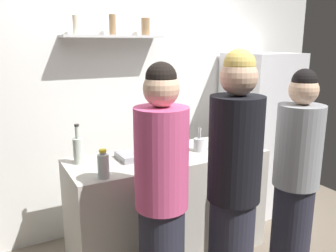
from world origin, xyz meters
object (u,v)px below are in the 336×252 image
refrigerator (258,133)px  baking_pan (139,155)px  wine_bottle_pale_glass (78,149)px  water_bottle_plastic (103,165)px  utensil_holder (199,144)px  person_blonde (233,190)px  person_grey_hoodie (295,180)px  wine_bottle_green_glass (180,143)px  wine_bottle_dark_glass (225,125)px  person_pink_top (162,199)px  wine_bottle_amber_glass (232,140)px

refrigerator → baking_pan: 1.56m
wine_bottle_pale_glass → water_bottle_plastic: wine_bottle_pale_glass is taller
utensil_holder → person_blonde: size_ratio=0.12×
person_grey_hoodie → refrigerator: bearing=-86.6°
wine_bottle_pale_glass → wine_bottle_green_glass: bearing=-15.9°
refrigerator → person_grey_hoodie: size_ratio=1.04×
wine_bottle_green_glass → water_bottle_plastic: 0.72m
wine_bottle_dark_glass → person_grey_hoodie: 1.03m
water_bottle_plastic → person_grey_hoodie: person_grey_hoodie is taller
person_grey_hoodie → water_bottle_plastic: bearing=11.9°
wine_bottle_dark_glass → person_pink_top: size_ratio=0.18×
wine_bottle_green_glass → baking_pan: bearing=156.5°
refrigerator → person_pink_top: (-1.68, -0.96, -0.00)m
wine_bottle_amber_glass → wine_bottle_pale_glass: bearing=165.0°
refrigerator → wine_bottle_dark_glass: bearing=-173.9°
wine_bottle_amber_glass → person_grey_hoodie: person_grey_hoodie is taller
person_grey_hoodie → person_blonde: bearing=39.5°
person_blonde → person_grey_hoodie: (0.66, 0.08, -0.08)m
person_blonde → person_pink_top: 0.47m
wine_bottle_pale_glass → wine_bottle_green_glass: size_ratio=1.02×
person_blonde → person_pink_top: (-0.43, 0.18, -0.04)m
person_grey_hoodie → wine_bottle_dark_glass: bearing=-62.3°
utensil_holder → wine_bottle_pale_glass: wine_bottle_pale_glass is taller
wine_bottle_green_glass → person_pink_top: bearing=-129.0°
wine_bottle_pale_glass → person_blonde: size_ratio=0.18×
baking_pan → wine_bottle_pale_glass: 0.49m
water_bottle_plastic → utensil_holder: bearing=12.8°
baking_pan → person_pink_top: bearing=-101.6°
wine_bottle_dark_glass → wine_bottle_amber_glass: 0.53m
wine_bottle_dark_glass → person_blonde: size_ratio=0.18×
utensil_holder → water_bottle_plastic: bearing=-167.2°
water_bottle_plastic → person_pink_top: person_pink_top is taller
refrigerator → wine_bottle_amber_glass: refrigerator is taller
utensil_holder → wine_bottle_amber_glass: bearing=-35.3°
utensil_holder → person_grey_hoodie: bearing=-59.9°
wine_bottle_pale_glass → person_blonde: bearing=-51.7°
refrigerator → wine_bottle_dark_glass: 0.54m
utensil_holder → baking_pan: bearing=171.6°
utensil_holder → water_bottle_plastic: (-0.92, -0.21, 0.03)m
person_pink_top → wine_bottle_green_glass: bearing=69.6°
refrigerator → wine_bottle_pale_glass: bearing=-174.8°
baking_pan → water_bottle_plastic: water_bottle_plastic is taller
baking_pan → person_blonde: (0.29, -0.87, -0.03)m
water_bottle_plastic → person_pink_top: 0.49m
utensil_holder → wine_bottle_green_glass: 0.24m
wine_bottle_pale_glass → wine_bottle_amber_glass: bearing=-15.0°
person_grey_hoodie → wine_bottle_green_glass: bearing=-13.4°
baking_pan → wine_bottle_dark_glass: bearing=11.9°
wine_bottle_amber_glass → person_pink_top: person_pink_top is taller
refrigerator → person_blonde: bearing=-137.5°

